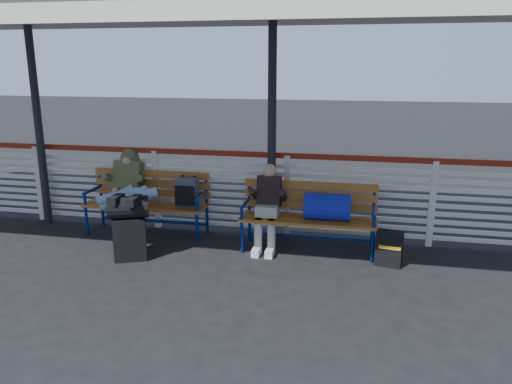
% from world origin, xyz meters
% --- Properties ---
extents(ground, '(60.00, 60.00, 0.00)m').
position_xyz_m(ground, '(0.00, 0.00, 0.00)').
color(ground, black).
rests_on(ground, ground).
extents(fence, '(12.08, 0.08, 1.24)m').
position_xyz_m(fence, '(0.00, 1.90, 0.66)').
color(fence, silver).
rests_on(fence, ground).
extents(canopy, '(12.60, 3.60, 3.16)m').
position_xyz_m(canopy, '(-0.00, 0.87, 3.04)').
color(canopy, silver).
rests_on(canopy, ground).
extents(luggage_stack, '(0.58, 0.46, 0.84)m').
position_xyz_m(luggage_stack, '(0.17, 0.59, 0.46)').
color(luggage_stack, black).
rests_on(luggage_stack, ground).
extents(bench_left, '(1.80, 0.56, 0.92)m').
position_xyz_m(bench_left, '(0.13, 1.63, 0.58)').
color(bench_left, '#A96120').
rests_on(bench_left, ground).
extents(bench_right, '(1.80, 0.56, 0.92)m').
position_xyz_m(bench_right, '(2.50, 1.37, 0.60)').
color(bench_right, '#A96120').
rests_on(bench_right, ground).
extents(traveler_man, '(0.94, 1.59, 0.77)m').
position_xyz_m(traveler_man, '(-0.18, 1.26, 0.71)').
color(traveler_man, '#98AFCD').
rests_on(traveler_man, ground).
extents(companion_person, '(0.32, 0.66, 1.15)m').
position_xyz_m(companion_person, '(1.82, 1.37, 0.60)').
color(companion_person, '#B6B3A5').
rests_on(companion_person, ground).
extents(suitcase_side, '(0.35, 0.26, 0.45)m').
position_xyz_m(suitcase_side, '(3.42, 1.07, 0.22)').
color(suitcase_side, black).
rests_on(suitcase_side, ground).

